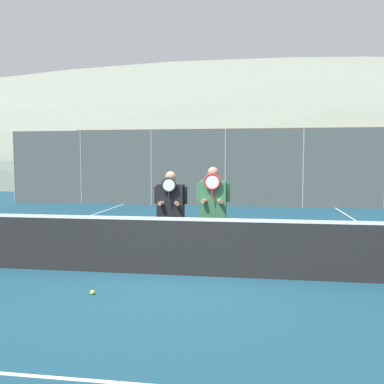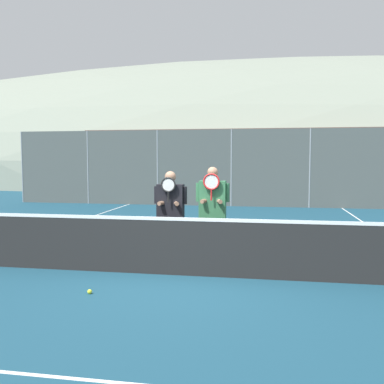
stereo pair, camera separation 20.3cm
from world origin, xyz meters
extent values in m
plane|color=navy|center=(0.00, 0.00, 0.00)|extent=(120.00, 120.00, 0.00)
ellipsoid|color=gray|center=(0.00, 53.37, 0.00)|extent=(135.56, 75.31, 26.36)
cube|color=beige|center=(1.51, 18.17, 1.58)|extent=(19.49, 5.00, 3.16)
cube|color=brown|center=(1.51, 18.17, 3.34)|extent=(19.99, 5.50, 0.36)
cylinder|color=gray|center=(-9.39, 10.65, 1.58)|extent=(0.06, 0.06, 3.16)
cylinder|color=gray|center=(-6.26, 10.65, 1.58)|extent=(0.06, 0.06, 3.16)
cylinder|color=gray|center=(-3.13, 10.65, 1.58)|extent=(0.06, 0.06, 3.16)
cylinder|color=gray|center=(0.00, 10.65, 1.58)|extent=(0.06, 0.06, 3.16)
cylinder|color=gray|center=(3.13, 10.65, 1.58)|extent=(0.06, 0.06, 3.16)
cube|color=#4C5451|center=(0.00, 10.65, 1.58)|extent=(18.77, 0.02, 3.16)
cube|color=black|center=(0.00, 0.00, 0.47)|extent=(11.63, 0.02, 0.94)
cube|color=white|center=(0.00, 0.00, 0.96)|extent=(11.63, 0.03, 0.06)
cube|color=white|center=(-4.40, 3.00, 0.00)|extent=(0.05, 16.00, 0.01)
cube|color=white|center=(0.00, -3.50, 0.00)|extent=(8.80, 0.05, 0.01)
cylinder|color=#56565B|center=(-0.45, 0.77, 0.42)|extent=(0.13, 0.13, 0.83)
cylinder|color=#56565B|center=(-0.18, 0.77, 0.42)|extent=(0.13, 0.13, 0.83)
cube|color=black|center=(-0.32, 0.77, 1.16)|extent=(0.49, 0.22, 0.66)
sphere|color=#997056|center=(-0.32, 0.77, 1.63)|extent=(0.21, 0.21, 0.21)
cylinder|color=black|center=(-0.59, 0.77, 1.29)|extent=(0.08, 0.08, 0.32)
cylinder|color=black|center=(-0.05, 0.77, 1.29)|extent=(0.08, 0.08, 0.32)
cylinder|color=#997056|center=(-0.44, 0.68, 1.15)|extent=(0.16, 0.27, 0.08)
cylinder|color=#997056|center=(-0.20, 0.68, 1.15)|extent=(0.16, 0.27, 0.08)
cylinder|color=black|center=(-0.32, 0.59, 1.27)|extent=(0.03, 0.03, 0.20)
torus|color=black|center=(-0.32, 0.59, 1.49)|extent=(0.28, 0.03, 0.28)
cylinder|color=silver|center=(-0.32, 0.59, 1.49)|extent=(0.23, 0.00, 0.23)
cylinder|color=#56565B|center=(0.34, 0.76, 0.44)|extent=(0.13, 0.13, 0.87)
cylinder|color=#56565B|center=(0.60, 0.76, 0.44)|extent=(0.13, 0.13, 0.87)
cube|color=#337047|center=(0.47, 0.76, 1.22)|extent=(0.48, 0.22, 0.69)
sphere|color=#997056|center=(0.47, 0.76, 1.72)|extent=(0.20, 0.20, 0.20)
cylinder|color=#337047|center=(0.20, 0.76, 1.35)|extent=(0.08, 0.08, 0.34)
cylinder|color=#337047|center=(0.74, 0.76, 1.35)|extent=(0.08, 0.08, 0.34)
cylinder|color=#997056|center=(0.35, 0.67, 1.20)|extent=(0.16, 0.27, 0.08)
cylinder|color=#997056|center=(0.59, 0.67, 1.20)|extent=(0.16, 0.27, 0.08)
cylinder|color=red|center=(0.47, 0.58, 1.32)|extent=(0.03, 0.03, 0.20)
torus|color=red|center=(0.47, 0.58, 1.56)|extent=(0.30, 0.03, 0.30)
cylinder|color=silver|center=(0.47, 0.58, 1.56)|extent=(0.25, 0.00, 0.25)
cube|color=slate|center=(-4.54, 13.88, 0.73)|extent=(4.27, 1.90, 0.86)
cube|color=#2D3842|center=(-4.54, 13.88, 1.51)|extent=(2.35, 1.75, 0.70)
cylinder|color=black|center=(-3.15, 12.91, 0.30)|extent=(0.60, 0.16, 0.60)
cylinder|color=black|center=(-3.15, 14.85, 0.30)|extent=(0.60, 0.16, 0.60)
cylinder|color=black|center=(-5.93, 12.91, 0.30)|extent=(0.60, 0.16, 0.60)
cylinder|color=black|center=(-5.93, 14.85, 0.30)|extent=(0.60, 0.16, 0.60)
cube|color=slate|center=(0.44, 13.56, 0.73)|extent=(4.16, 1.82, 0.85)
cube|color=#2D3842|center=(0.44, 13.56, 1.50)|extent=(2.29, 1.68, 0.70)
cylinder|color=black|center=(1.79, 12.63, 0.30)|extent=(0.60, 0.16, 0.60)
cylinder|color=black|center=(1.79, 14.49, 0.30)|extent=(0.60, 0.16, 0.60)
cylinder|color=black|center=(-0.91, 12.63, 0.30)|extent=(0.60, 0.16, 0.60)
cylinder|color=black|center=(-0.91, 14.49, 0.30)|extent=(0.60, 0.16, 0.60)
cube|color=maroon|center=(5.41, 13.98, 0.70)|extent=(4.26, 1.78, 0.80)
cube|color=#2D3842|center=(5.41, 13.98, 1.43)|extent=(2.34, 1.64, 0.65)
cylinder|color=black|center=(6.80, 14.89, 0.30)|extent=(0.60, 0.16, 0.60)
cylinder|color=black|center=(4.03, 13.08, 0.30)|extent=(0.60, 0.16, 0.60)
cylinder|color=black|center=(4.03, 14.89, 0.30)|extent=(0.60, 0.16, 0.60)
sphere|color=#CCDB33|center=(-1.08, -1.20, 0.03)|extent=(0.07, 0.07, 0.07)
camera|label=1|loc=(1.24, -6.97, 1.97)|focal=40.00mm
camera|label=2|loc=(1.44, -6.94, 1.97)|focal=40.00mm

